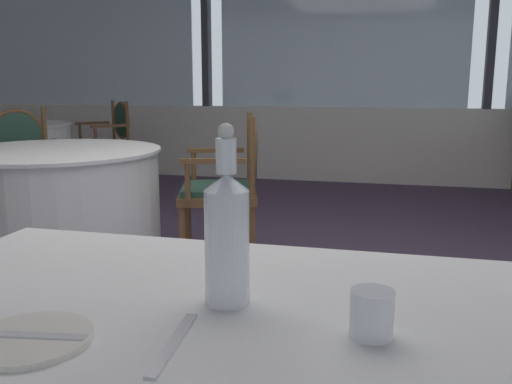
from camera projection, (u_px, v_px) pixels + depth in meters
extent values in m
plane|color=#47384C|center=(252.00, 322.00, 2.67)|extent=(13.91, 13.91, 0.00)
cube|color=silver|center=(338.00, 145.00, 6.41)|extent=(10.01, 0.12, 0.85)
cube|color=silver|center=(87.00, 33.00, 6.91)|extent=(2.76, 0.02, 1.76)
cube|color=silver|center=(341.00, 27.00, 6.18)|extent=(2.76, 0.02, 1.76)
cube|color=#333338|center=(206.00, 30.00, 6.52)|extent=(0.08, 0.14, 1.76)
cube|color=#333338|center=(493.00, 23.00, 5.79)|extent=(0.08, 0.14, 1.76)
cube|color=white|center=(184.00, 311.00, 0.99)|extent=(1.22, 0.81, 0.02)
cylinder|color=silver|center=(31.00, 339.00, 0.85)|extent=(0.19, 0.19, 0.01)
cube|color=silver|center=(30.00, 336.00, 0.85)|extent=(0.17, 0.04, 0.00)
cube|color=silver|center=(173.00, 343.00, 0.84)|extent=(0.04, 0.21, 0.00)
cylinder|color=white|center=(227.00, 247.00, 0.98)|extent=(0.08, 0.08, 0.20)
cone|color=white|center=(226.00, 182.00, 0.96)|extent=(0.08, 0.08, 0.03)
cylinder|color=white|center=(226.00, 156.00, 0.95)|extent=(0.04, 0.04, 0.06)
sphere|color=silver|center=(226.00, 131.00, 0.94)|extent=(0.03, 0.03, 0.03)
cylinder|color=white|center=(372.00, 314.00, 0.86)|extent=(0.07, 0.07, 0.07)
cylinder|color=white|center=(53.00, 151.00, 3.29)|extent=(1.26, 1.26, 0.02)
cylinder|color=white|center=(57.00, 212.00, 3.36)|extent=(1.22, 1.22, 0.72)
cube|color=brown|center=(26.00, 177.00, 4.15)|extent=(0.65, 0.65, 0.05)
cube|color=#284738|center=(25.00, 171.00, 4.14)|extent=(0.60, 0.60, 0.04)
cylinder|color=brown|center=(62.00, 209.00, 4.13)|extent=(0.04, 0.04, 0.41)
cylinder|color=brown|center=(4.00, 216.00, 3.92)|extent=(0.04, 0.04, 0.41)
cylinder|color=brown|center=(50.00, 199.00, 4.47)|extent=(0.04, 0.04, 0.41)
cylinder|color=brown|center=(45.00, 138.00, 4.37)|extent=(0.04, 0.04, 0.48)
ellipsoid|color=#284738|center=(17.00, 136.00, 4.27)|extent=(0.31, 0.32, 0.40)
torus|color=brown|center=(17.00, 136.00, 4.27)|extent=(0.31, 0.32, 0.41)
cube|color=brown|center=(59.00, 142.00, 4.22)|extent=(0.29, 0.28, 0.03)
cylinder|color=brown|center=(64.00, 159.00, 4.12)|extent=(0.03, 0.03, 0.22)
cube|color=brown|center=(218.00, 195.00, 3.38)|extent=(0.57, 0.57, 0.05)
cube|color=#284738|center=(218.00, 188.00, 3.37)|extent=(0.52, 0.52, 0.04)
cylinder|color=brown|center=(183.00, 243.00, 3.22)|extent=(0.04, 0.04, 0.43)
cylinder|color=brown|center=(188.00, 226.00, 3.62)|extent=(0.04, 0.04, 0.43)
cylinder|color=brown|center=(252.00, 242.00, 3.24)|extent=(0.04, 0.04, 0.43)
cylinder|color=brown|center=(250.00, 225.00, 3.63)|extent=(0.04, 0.04, 0.43)
cylinder|color=brown|center=(252.00, 158.00, 3.15)|extent=(0.04, 0.04, 0.46)
cylinder|color=brown|center=(250.00, 149.00, 3.54)|extent=(0.04, 0.04, 0.46)
ellipsoid|color=#284738|center=(253.00, 149.00, 3.34)|extent=(0.16, 0.39, 0.39)
torus|color=brown|center=(253.00, 149.00, 3.34)|extent=(0.14, 0.39, 0.40)
cube|color=brown|center=(213.00, 161.00, 3.09)|extent=(0.36, 0.14, 0.03)
cylinder|color=brown|center=(187.00, 181.00, 3.11)|extent=(0.03, 0.03, 0.22)
cube|color=brown|center=(215.00, 150.00, 3.58)|extent=(0.36, 0.14, 0.03)
cylinder|color=brown|center=(194.00, 167.00, 3.60)|extent=(0.03, 0.03, 0.22)
cylinder|color=white|center=(11.00, 125.00, 5.37)|extent=(1.11, 1.11, 0.02)
cylinder|color=white|center=(14.00, 163.00, 5.44)|extent=(1.08, 1.08, 0.72)
cube|color=brown|center=(103.00, 148.00, 5.92)|extent=(0.65, 0.65, 0.05)
cube|color=#284738|center=(103.00, 143.00, 5.91)|extent=(0.60, 0.60, 0.04)
cylinder|color=brown|center=(92.00, 174.00, 5.69)|extent=(0.04, 0.04, 0.42)
cylinder|color=brown|center=(80.00, 169.00, 6.01)|extent=(0.04, 0.04, 0.42)
cylinder|color=brown|center=(129.00, 170.00, 5.91)|extent=(0.04, 0.04, 0.42)
cylinder|color=brown|center=(116.00, 166.00, 6.24)|extent=(0.04, 0.04, 0.42)
cylinder|color=brown|center=(127.00, 124.00, 5.82)|extent=(0.04, 0.04, 0.46)
cylinder|color=brown|center=(114.00, 121.00, 6.14)|extent=(0.04, 0.04, 0.46)
ellipsoid|color=#284738|center=(122.00, 120.00, 5.98)|extent=(0.33, 0.30, 0.39)
torus|color=brown|center=(122.00, 120.00, 5.98)|extent=(0.32, 0.29, 0.40)
cube|color=brown|center=(109.00, 126.00, 5.66)|extent=(0.27, 0.30, 0.03)
cylinder|color=brown|center=(96.00, 138.00, 5.60)|extent=(0.03, 0.03, 0.22)
cube|color=brown|center=(92.00, 123.00, 6.06)|extent=(0.27, 0.30, 0.03)
cylinder|color=brown|center=(80.00, 134.00, 6.00)|extent=(0.03, 0.03, 0.22)
cylinder|color=brown|center=(12.00, 192.00, 4.80)|extent=(0.04, 0.04, 0.39)
cube|color=brown|center=(6.00, 140.00, 4.54)|extent=(0.15, 0.36, 0.03)
cylinder|color=brown|center=(13.00, 152.00, 4.70)|extent=(0.03, 0.03, 0.22)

